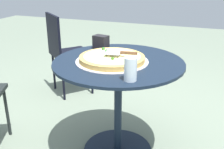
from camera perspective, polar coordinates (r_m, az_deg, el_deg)
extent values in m
cylinder|color=#141F30|center=(1.76, 1.38, 2.65)|extent=(0.87, 0.87, 0.02)
cylinder|color=#141F30|center=(1.90, 1.28, -7.27)|extent=(0.05, 0.05, 0.67)
cylinder|color=#141F30|center=(2.09, 1.20, -15.63)|extent=(0.50, 0.50, 0.02)
cylinder|color=silver|center=(1.75, 0.00, 2.89)|extent=(0.48, 0.48, 0.00)
cylinder|color=tan|center=(1.74, 0.00, 3.44)|extent=(0.43, 0.43, 0.03)
cylinder|color=beige|center=(1.74, 0.00, 3.98)|extent=(0.37, 0.37, 0.00)
sphere|color=#39712C|center=(1.68, 3.07, 3.52)|extent=(0.02, 0.02, 0.02)
sphere|color=#3A6E2D|center=(1.75, -1.13, 4.32)|extent=(0.02, 0.02, 0.02)
sphere|color=#37671C|center=(1.66, 0.14, 3.42)|extent=(0.02, 0.02, 0.02)
sphere|color=#306026|center=(1.88, -1.86, 5.52)|extent=(0.02, 0.02, 0.02)
sphere|color=#2A662A|center=(1.82, -1.18, 5.03)|extent=(0.02, 0.02, 0.02)
cube|color=silver|center=(1.73, 0.14, 4.62)|extent=(0.09, 0.11, 0.00)
cube|color=brown|center=(1.71, 3.60, 4.62)|extent=(0.03, 0.11, 0.02)
cylinder|color=silver|center=(1.43, 3.96, 1.15)|extent=(0.07, 0.07, 0.13)
cube|color=black|center=(2.03, -2.38, 6.91)|extent=(0.10, 0.12, 0.10)
cube|color=black|center=(2.89, -8.64, 4.44)|extent=(0.54, 0.54, 0.03)
cube|color=black|center=(2.78, -12.38, 8.22)|extent=(0.27, 0.30, 0.41)
cylinder|color=black|center=(3.15, -6.72, 1.68)|extent=(0.02, 0.02, 0.42)
cylinder|color=black|center=(2.88, -4.28, -0.21)|extent=(0.02, 0.02, 0.42)
cylinder|color=black|center=(3.06, -12.28, 0.68)|extent=(0.02, 0.02, 0.42)
cylinder|color=black|center=(2.77, -10.33, -1.38)|extent=(0.02, 0.02, 0.42)
cylinder|color=black|center=(2.31, -21.47, -7.45)|extent=(0.02, 0.02, 0.42)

